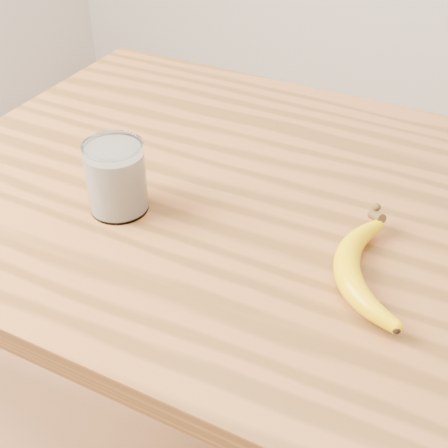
% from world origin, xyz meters
% --- Properties ---
extents(table, '(1.20, 0.80, 0.90)m').
position_xyz_m(table, '(0.00, 0.00, 0.77)').
color(table, '#955729').
rests_on(table, ground).
extents(smoothie_glass, '(0.09, 0.09, 0.11)m').
position_xyz_m(smoothie_glass, '(-0.23, -0.13, 0.95)').
color(smoothie_glass, white).
rests_on(smoothie_glass, table).
extents(banana, '(0.21, 0.31, 0.04)m').
position_xyz_m(banana, '(0.12, -0.13, 0.92)').
color(banana, '#E3B300').
rests_on(banana, table).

